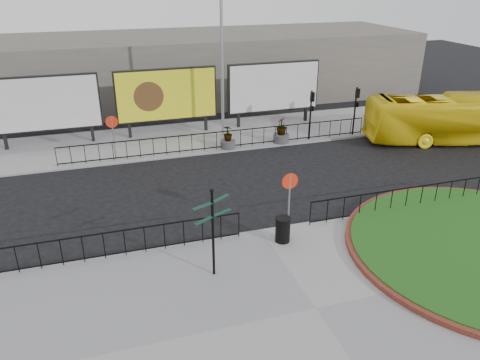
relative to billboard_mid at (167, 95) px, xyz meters
name	(u,v)px	position (x,y,z in m)	size (l,w,h in m)	color
ground	(261,232)	(1.50, -12.97, -2.60)	(90.00, 90.00, 0.00)	black
pavement_near	(315,310)	(1.50, -17.97, -2.54)	(30.00, 10.00, 0.12)	gray
pavement_far	(196,137)	(1.50, -0.97, -2.54)	(44.00, 6.00, 0.12)	gray
railing_near_left	(104,246)	(-4.50, -13.27, -1.93)	(10.00, 0.10, 1.10)	black
railing_near_right	(407,198)	(8.00, -13.27, -1.93)	(9.00, 0.10, 1.10)	black
railing_far	(223,140)	(2.50, -3.67, -1.93)	(18.00, 0.10, 1.10)	black
speed_sign_far	(113,128)	(-3.50, -3.57, -0.68)	(0.64, 0.07, 2.47)	gray
speed_sign_near	(290,190)	(2.50, -13.37, -0.68)	(0.64, 0.07, 2.47)	gray
billboard_left	(44,104)	(-7.00, 0.00, 0.00)	(6.20, 0.31, 4.10)	black
billboard_mid	(167,95)	(0.00, 0.00, 0.00)	(6.20, 0.31, 4.10)	black
billboard_right	(274,87)	(7.00, 0.00, 0.00)	(6.20, 0.31, 4.10)	black
lamp_post	(222,61)	(3.01, -1.97, 2.23)	(0.74, 0.18, 9.23)	gray
signal_pole_a	(311,108)	(8.00, -3.63, -0.50)	(0.22, 0.26, 3.00)	black
signal_pole_b	(356,104)	(11.00, -3.63, -0.50)	(0.22, 0.26, 3.00)	black
building_backdrop	(167,68)	(1.50, 9.03, -0.10)	(40.00, 10.00, 5.00)	#635F57
fingerpost_sign	(213,224)	(-1.02, -15.31, -0.55)	(1.43, 0.88, 3.20)	black
litter_bin	(283,229)	(2.00, -14.04, -1.97)	(0.60, 0.60, 1.00)	black
bus	(454,119)	(16.13, -6.27, -1.16)	(2.42, 10.33, 2.88)	yellow
planter_b	(228,140)	(2.85, -3.57, -1.98)	(0.87, 0.87, 1.36)	#4C4C4F
planter_c	(281,132)	(6.16, -3.57, -1.87)	(0.94, 0.94, 1.55)	#4C4C4F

